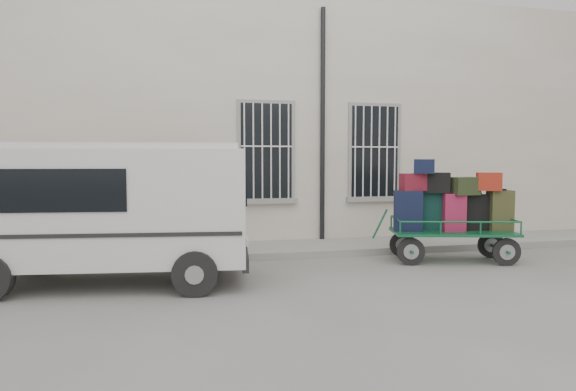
{
  "coord_description": "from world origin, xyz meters",
  "views": [
    {
      "loc": [
        -2.74,
        -8.75,
        2.05
      ],
      "look_at": [
        -0.36,
        1.0,
        1.35
      ],
      "focal_mm": 32.0,
      "sensor_mm": 36.0,
      "label": 1
    }
  ],
  "objects": [
    {
      "name": "building",
      "position": [
        0.0,
        5.5,
        3.0
      ],
      "size": [
        24.0,
        5.15,
        6.0
      ],
      "color": "#BFB5A3",
      "rests_on": "ground"
    },
    {
      "name": "luggage_cart",
      "position": [
        2.89,
        0.44,
        1.03
      ],
      "size": [
        2.86,
        1.67,
        2.06
      ],
      "rotation": [
        0.0,
        0.0,
        -0.26
      ],
      "color": "black",
      "rests_on": "ground"
    },
    {
      "name": "van",
      "position": [
        -3.64,
        0.09,
        1.32
      ],
      "size": [
        4.8,
        2.57,
        2.31
      ],
      "rotation": [
        0.0,
        0.0,
        -0.14
      ],
      "color": "silver",
      "rests_on": "ground"
    },
    {
      "name": "ground",
      "position": [
        0.0,
        0.0,
        0.0
      ],
      "size": [
        80.0,
        80.0,
        0.0
      ],
      "primitive_type": "plane",
      "color": "slate",
      "rests_on": "ground"
    },
    {
      "name": "sidewalk",
      "position": [
        0.0,
        2.2,
        0.07
      ],
      "size": [
        24.0,
        1.7,
        0.15
      ],
      "primitive_type": "cube",
      "color": "gray",
      "rests_on": "ground"
    }
  ]
}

